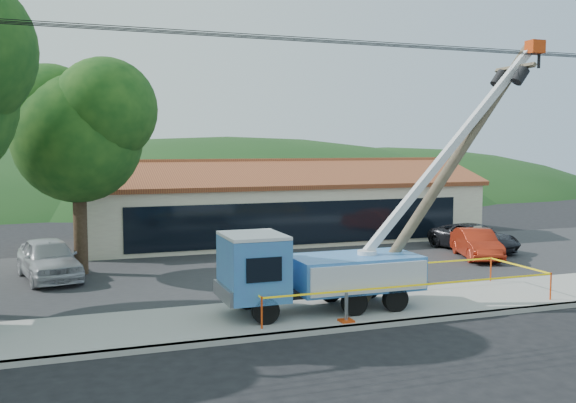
# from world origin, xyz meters

# --- Properties ---
(ground) EXTENTS (120.00, 120.00, 0.00)m
(ground) POSITION_xyz_m (0.00, 0.00, 0.00)
(ground) COLOR black
(ground) RESTS_ON ground
(curb) EXTENTS (60.00, 0.25, 0.15)m
(curb) POSITION_xyz_m (0.00, 2.10, 0.07)
(curb) COLOR #9E9A94
(curb) RESTS_ON ground
(sidewalk) EXTENTS (60.00, 4.00, 0.15)m
(sidewalk) POSITION_xyz_m (0.00, 4.00, 0.07)
(sidewalk) COLOR #9E9A94
(sidewalk) RESTS_ON ground
(parking_lot) EXTENTS (60.00, 12.00, 0.10)m
(parking_lot) POSITION_xyz_m (0.00, 12.00, 0.05)
(parking_lot) COLOR #28282B
(parking_lot) RESTS_ON ground
(strip_mall) EXTENTS (22.50, 8.53, 4.67)m
(strip_mall) POSITION_xyz_m (4.00, 19.98, 1.88)
(strip_mall) COLOR beige
(strip_mall) RESTS_ON ground
(tree_lot) EXTENTS (6.30, 5.60, 8.94)m
(tree_lot) POSITION_xyz_m (-7.00, 13.00, 6.21)
(tree_lot) COLOR #332316
(tree_lot) RESTS_ON ground
(hill_center) EXTENTS (89.60, 64.00, 32.00)m
(hill_center) POSITION_xyz_m (10.00, 55.00, 0.00)
(hill_center) COLOR #173A15
(hill_center) RESTS_ON ground
(hill_east) EXTENTS (72.80, 52.00, 26.00)m
(hill_east) POSITION_xyz_m (30.00, 55.00, 0.00)
(hill_east) COLOR #173A15
(hill_east) RESTS_ON ground
(utility_truck) EXTENTS (11.51, 3.47, 8.92)m
(utility_truck) POSITION_xyz_m (-0.05, 4.05, 1.58)
(utility_truck) COLOR black
(utility_truck) RESTS_ON ground
(leaning_pole) EXTENTS (6.75, 2.01, 8.89)m
(leaning_pole) POSITION_xyz_m (5.10, 4.23, 4.94)
(leaning_pole) COLOR brown
(leaning_pole) RESTS_ON ground
(caution_tape) EXTENTS (10.40, 3.28, 0.95)m
(caution_tape) POSITION_xyz_m (2.78, 4.28, 0.86)
(caution_tape) COLOR red
(caution_tape) RESTS_ON ground
(car_silver) EXTENTS (2.87, 5.14, 1.65)m
(car_silver) POSITION_xyz_m (-8.25, 12.29, 0.00)
(car_silver) COLOR #B5B7BD
(car_silver) RESTS_ON ground
(car_red) EXTENTS (2.74, 4.42, 1.38)m
(car_red) POSITION_xyz_m (10.68, 10.57, 0.00)
(car_red) COLOR #A72410
(car_red) RESTS_ON ground
(car_dark) EXTENTS (3.13, 5.19, 1.35)m
(car_dark) POSITION_xyz_m (11.93, 12.49, 0.00)
(car_dark) COLOR black
(car_dark) RESTS_ON ground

